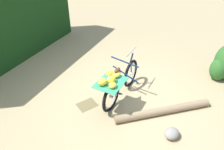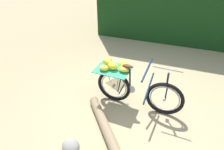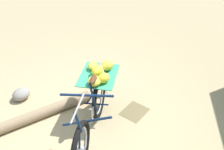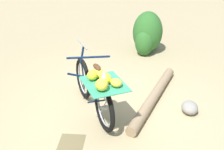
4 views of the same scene
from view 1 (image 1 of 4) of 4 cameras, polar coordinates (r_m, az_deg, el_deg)
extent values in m
plane|color=tan|center=(5.35, 1.56, -6.17)|extent=(60.00, 60.00, 0.00)
cube|color=#143814|center=(7.06, -27.52, 14.42)|extent=(4.92, 3.34, 2.98)
torus|color=black|center=(5.58, 4.97, 0.44)|extent=(0.68, 0.39, 0.73)
torus|color=#B7B7BC|center=(5.58, 4.97, 0.44)|extent=(0.52, 0.28, 0.57)
cylinder|color=#B7B7BC|center=(5.58, 4.97, 0.44)|extent=(0.09, 0.10, 0.06)
torus|color=black|center=(4.83, -0.22, -5.73)|extent=(0.68, 0.39, 0.73)
torus|color=#B7B7BC|center=(4.83, -0.22, -5.73)|extent=(0.52, 0.28, 0.57)
cylinder|color=#B7B7BC|center=(4.83, -0.22, -5.73)|extent=(0.09, 0.10, 0.06)
cylinder|color=#0F2347|center=(5.25, 3.59, 0.18)|extent=(0.35, 0.64, 0.30)
cylinder|color=#0F2347|center=(4.98, 3.40, 3.47)|extent=(0.35, 0.65, 0.11)
cylinder|color=#0F2347|center=(4.90, 1.68, -1.03)|extent=(0.08, 0.12, 0.49)
cylinder|color=#0F2347|center=(4.95, 0.84, -4.34)|extent=(0.19, 0.35, 0.05)
cylinder|color=#0F2347|center=(4.79, 0.63, -2.63)|extent=(0.17, 0.30, 0.47)
cylinder|color=#0F2347|center=(5.51, 5.09, 1.78)|extent=(0.05, 0.06, 0.30)
cylinder|color=#0F2347|center=(5.34, 5.16, 4.36)|extent=(0.08, 0.10, 0.30)
cylinder|color=gray|center=(5.21, 5.14, 6.18)|extent=(0.47, 0.26, 0.02)
ellipsoid|color=#4C2D19|center=(4.70, 1.40, 1.29)|extent=(0.24, 0.18, 0.06)
cylinder|color=#B7B7BC|center=(5.07, 1.84, -3.02)|extent=(0.15, 0.09, 0.16)
cylinder|color=#B7B7BC|center=(4.77, 0.32, -3.34)|extent=(0.11, 0.19, 0.39)
cylinder|color=#B7B7BC|center=(4.63, -0.92, -4.75)|extent=(0.12, 0.22, 0.39)
cube|color=brown|center=(4.57, -0.36, -2.13)|extent=(0.73, 0.66, 0.02)
cube|color=#33936B|center=(4.56, -0.36, -1.95)|extent=(0.85, 0.79, 0.01)
ellipsoid|color=yellow|center=(4.44, -2.52, -1.80)|extent=(0.22, 0.19, 0.16)
ellipsoid|color=yellow|center=(4.68, -0.61, 0.33)|extent=(0.19, 0.17, 0.15)
ellipsoid|color=yellow|center=(4.38, 0.13, -2.72)|extent=(0.23, 0.22, 0.11)
ellipsoid|color=yellow|center=(4.70, 1.06, 0.20)|extent=(0.29, 0.29, 0.11)
ellipsoid|color=yellow|center=(4.51, -0.16, -1.16)|extent=(0.23, 0.21, 0.15)
cone|color=white|center=(4.47, -0.84, -0.91)|extent=(0.19, 0.19, 0.23)
cylinder|color=#937A5B|center=(5.04, 13.38, -9.15)|extent=(2.17, 0.94, 0.17)
ellipsoid|color=#2D6628|center=(6.48, 26.46, 1.50)|extent=(0.51, 0.46, 0.67)
ellipsoid|color=gray|center=(4.60, 15.52, -14.69)|extent=(0.32, 0.27, 0.20)
cube|color=olive|center=(5.20, -6.62, -7.82)|extent=(0.44, 0.36, 0.01)
camera|label=2|loc=(4.69, 45.64, 15.95)|focal=31.12mm
camera|label=3|loc=(6.96, 7.76, 31.07)|focal=43.20mm
camera|label=4|loc=(3.12, -57.51, 0.88)|focal=44.64mm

